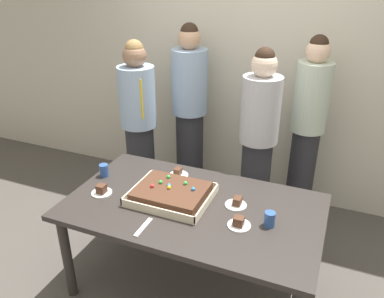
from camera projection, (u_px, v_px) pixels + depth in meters
name	position (u px, v px, depth m)	size (l,w,h in m)	color
ground_plane	(193.00, 284.00, 2.97)	(12.00, 12.00, 0.00)	#4C4742
interior_back_panel	(257.00, 51.00, 3.65)	(8.00, 0.12, 3.00)	beige
party_table	(193.00, 214.00, 2.68)	(1.76, 1.02, 0.74)	#2D2826
sheet_cake	(171.00, 193.00, 2.71)	(0.55, 0.46, 0.11)	beige
plated_slice_near_left	(237.00, 203.00, 2.63)	(0.15, 0.15, 0.06)	white
plated_slice_near_right	(239.00, 223.00, 2.42)	(0.15, 0.15, 0.07)	white
plated_slice_far_left	(102.00, 191.00, 2.77)	(0.15, 0.15, 0.07)	white
plated_slice_far_right	(178.00, 173.00, 3.01)	(0.15, 0.15, 0.06)	white
drink_cup_nearest	(270.00, 219.00, 2.42)	(0.07, 0.07, 0.10)	#2D5199
drink_cup_middle	(104.00, 170.00, 2.99)	(0.07, 0.07, 0.10)	#2D5199
cake_server_utensil	(143.00, 227.00, 2.42)	(0.03, 0.20, 0.01)	silver
person_serving_front	(190.00, 112.00, 3.80)	(0.35, 0.35, 1.78)	#28282D
person_green_shirt_behind	(307.00, 130.00, 3.39)	(0.30, 0.30, 1.74)	#28282D
person_striped_tie_right	(258.00, 143.00, 3.23)	(0.32, 0.32, 1.68)	#28282D
person_far_right_suit	(139.00, 125.00, 3.63)	(0.34, 0.34, 1.67)	#28282D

